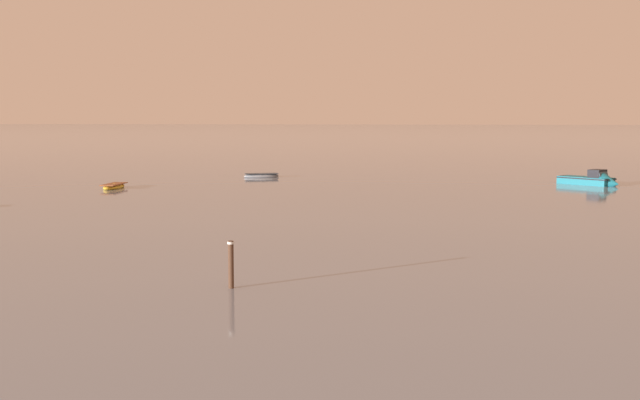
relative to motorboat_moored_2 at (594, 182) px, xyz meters
name	(u,v)px	position (x,y,z in m)	size (l,w,h in m)	color
motorboat_moored_2	(594,182)	(0.00, 0.00, 0.00)	(4.78, 4.53, 1.86)	#197084
rowboat_moored_0	(114,187)	(-36.85, -6.83, -0.14)	(1.17, 3.23, 0.51)	gold
rowboat_moored_2	(261,176)	(-27.63, 4.74, -0.15)	(3.33, 2.06, 0.50)	gray
mooring_post_near	(231,266)	(-20.45, -39.93, 0.46)	(0.22, 0.22, 1.72)	#4E3323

